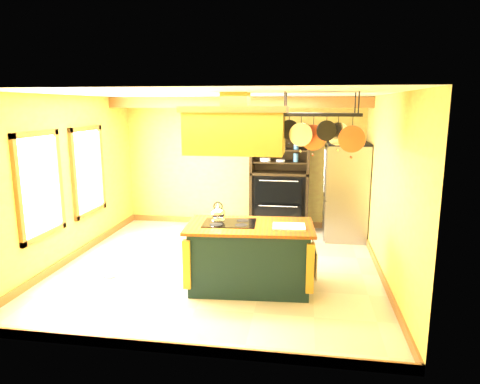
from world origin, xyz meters
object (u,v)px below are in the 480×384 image
(pot_rack, at_px, (321,124))
(refrigerator, at_px, (345,193))
(kitchen_island, at_px, (250,256))
(range_hood, at_px, (235,128))
(hutch, at_px, (279,190))

(pot_rack, height_order, refrigerator, pot_rack)
(kitchen_island, xyz_separation_m, refrigerator, (1.50, 2.63, 0.41))
(range_hood, distance_m, pot_rack, 1.11)
(pot_rack, bearing_deg, refrigerator, 77.41)
(refrigerator, bearing_deg, range_hood, -122.92)
(kitchen_island, relative_size, refrigerator, 0.99)
(range_hood, distance_m, refrigerator, 3.41)
(hutch, bearing_deg, refrigerator, -16.13)
(range_hood, relative_size, hutch, 0.65)
(pot_rack, xyz_separation_m, hutch, (-0.70, 3.00, -1.46))
(kitchen_island, bearing_deg, refrigerator, 56.24)
(refrigerator, xyz_separation_m, hutch, (-1.29, 0.37, -0.05))
(refrigerator, bearing_deg, hutch, 163.87)
(range_hood, bearing_deg, pot_rack, 0.00)
(kitchen_island, height_order, pot_rack, pot_rack)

